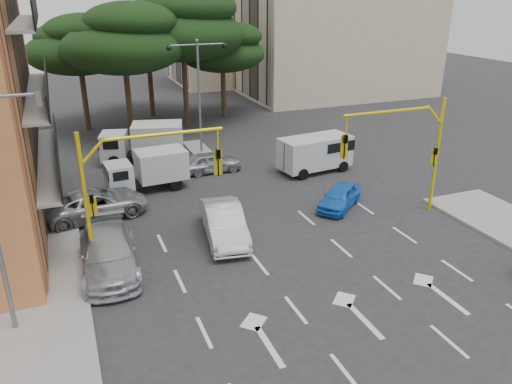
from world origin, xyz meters
TOP-DOWN VIEW (x-y plane):
  - ground at (0.00, 0.00)m, footprint 120.00×120.00m
  - median_strip at (0.00, 16.00)m, footprint 1.40×6.00m
  - apartment_beige_near at (19.95, 32.00)m, footprint 20.20×12.15m
  - apartment_beige_far at (12.95, 44.00)m, footprint 16.20×12.15m
  - pine_left_near at (-3.94, 21.96)m, footprint 9.15×9.15m
  - pine_center at (1.06, 23.96)m, footprint 9.98×9.98m
  - pine_left_far at (-6.94, 25.96)m, footprint 8.32×8.32m
  - pine_right at (5.06, 25.96)m, footprint 7.49×7.49m
  - pine_back at (-0.94, 28.96)m, footprint 9.15×9.15m
  - signal_mast_right at (6.80, 1.99)m, footprint 5.79×0.37m
  - signal_mast_left at (-6.80, 1.99)m, footprint 5.79×0.37m
  - street_lamp_center at (0.00, 16.00)m, footprint 4.16×0.36m
  - car_white_hatch at (-2.63, 2.88)m, footprint 2.42×5.07m
  - car_blue_compact at (4.27, 4.04)m, footprint 3.75×3.44m
  - car_silver_wagon at (-8.00, 1.96)m, footprint 2.52×5.65m
  - car_silver_cross_a at (-8.00, 7.59)m, footprint 5.65×3.29m
  - car_silver_cross_b at (-0.50, 12.04)m, footprint 3.89×1.57m
  - van_white at (5.77, 9.72)m, footprint 4.84×2.62m
  - box_truck_a at (-4.81, 10.44)m, footprint 4.82×2.29m
  - box_truck_b at (-4.15, 15.50)m, footprint 5.85×3.60m

SIDE VIEW (x-z plane):
  - ground at x=0.00m, z-range 0.00..0.00m
  - median_strip at x=0.00m, z-range 0.00..0.15m
  - car_blue_compact at x=4.27m, z-range 0.00..1.24m
  - car_silver_cross_b at x=-0.50m, z-range 0.00..1.33m
  - car_silver_cross_a at x=-8.00m, z-range 0.00..1.48m
  - car_white_hatch at x=-2.63m, z-range 0.00..1.60m
  - car_silver_wagon at x=-8.00m, z-range 0.00..1.61m
  - box_truck_a at x=-4.81m, z-range 0.00..2.31m
  - van_white at x=5.77m, z-range 0.00..2.32m
  - box_truck_b at x=-4.15m, z-range 0.00..2.68m
  - signal_mast_right at x=6.80m, z-range 0.88..6.88m
  - signal_mast_left at x=-6.80m, z-range 0.88..6.88m
  - street_lamp_center at x=0.00m, z-range 1.54..9.31m
  - pine_right at x=5.06m, z-range 2.03..10.40m
  - pine_left_far at x=-6.94m, z-range 2.26..11.56m
  - pine_left_near at x=-3.94m, z-range 2.49..12.72m
  - pine_back at x=-0.94m, z-range 2.49..12.72m
  - pine_center at x=1.06m, z-range 2.72..13.88m
  - apartment_beige_far at x=12.95m, z-range 0.00..16.70m
  - apartment_beige_near at x=19.95m, z-range 0.00..18.70m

